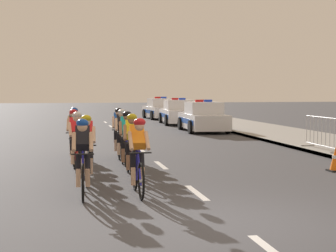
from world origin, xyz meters
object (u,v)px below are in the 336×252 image
at_px(cyclist_eighth, 122,135).
at_px(crowd_barrier_rear, 322,133).
at_px(cyclist_seventh, 74,135).
at_px(cyclist_tenth, 119,132).
at_px(cyclist_ninth, 74,131).
at_px(police_car_nearest, 203,118).
at_px(cyclist_sixth, 127,140).
at_px(traffic_cone_mid, 336,159).
at_px(cyclist_third, 87,148).
at_px(cyclist_lead, 83,157).
at_px(police_car_third, 160,109).
at_px(police_car_second, 178,113).
at_px(cyclist_fourth, 132,145).
at_px(cyclist_fifth, 76,141).
at_px(cyclist_second, 138,155).

relative_size(cyclist_eighth, crowd_barrier_rear, 0.74).
xyz_separation_m(cyclist_seventh, cyclist_tenth, (1.35, 0.86, 0.00)).
height_order(cyclist_ninth, cyclist_tenth, same).
distance_m(cyclist_tenth, police_car_nearest, 10.81).
bearing_deg(cyclist_ninth, police_car_nearest, 53.52).
bearing_deg(crowd_barrier_rear, cyclist_ninth, 174.64).
bearing_deg(cyclist_sixth, traffic_cone_mid, -13.84).
relative_size(cyclist_third, cyclist_seventh, 1.00).
relative_size(cyclist_lead, police_car_nearest, 0.39).
height_order(cyclist_sixth, cyclist_ninth, same).
bearing_deg(cyclist_tenth, police_car_third, 76.46).
bearing_deg(cyclist_eighth, police_car_nearest, 63.65).
relative_size(police_car_second, police_car_third, 1.00).
relative_size(cyclist_fourth, traffic_cone_mid, 2.69).
relative_size(cyclist_sixth, cyclist_tenth, 1.00).
distance_m(cyclist_fourth, cyclist_seventh, 3.28).
bearing_deg(cyclist_seventh, cyclist_fifth, -89.68).
xyz_separation_m(cyclist_ninth, crowd_barrier_rear, (7.98, -0.75, -0.14)).
relative_size(crowd_barrier_rear, traffic_cone_mid, 3.63).
height_order(cyclist_tenth, crowd_barrier_rear, cyclist_tenth).
height_order(cyclist_fifth, cyclist_seventh, same).
height_order(cyclist_fourth, cyclist_sixth, same).
relative_size(cyclist_fourth, cyclist_sixth, 1.00).
height_order(cyclist_second, cyclist_seventh, same).
xyz_separation_m(cyclist_seventh, traffic_cone_mid, (6.47, -2.93, -0.48)).
xyz_separation_m(cyclist_fourth, cyclist_seventh, (-1.26, 3.03, 0.00)).
height_order(cyclist_sixth, crowd_barrier_rear, cyclist_sixth).
bearing_deg(crowd_barrier_rear, cyclist_second, -139.69).
bearing_deg(cyclist_sixth, cyclist_ninth, 111.55).
bearing_deg(police_car_nearest, cyclist_tenth, -118.62).
xyz_separation_m(cyclist_lead, cyclist_eighth, (1.27, 4.90, 0.00)).
height_order(cyclist_lead, cyclist_seventh, same).
bearing_deg(cyclist_lead, cyclist_second, -0.37).
height_order(cyclist_sixth, cyclist_seventh, same).
bearing_deg(police_car_second, cyclist_tenth, -108.62).
xyz_separation_m(cyclist_fourth, traffic_cone_mid, (5.21, 0.10, -0.48)).
relative_size(cyclist_fifth, cyclist_sixth, 1.00).
distance_m(cyclist_ninth, traffic_cone_mid, 7.86).
bearing_deg(cyclist_fifth, cyclist_third, -83.40).
distance_m(cyclist_lead, cyclist_fourth, 2.31).
xyz_separation_m(cyclist_sixth, cyclist_seventh, (-1.30, 1.65, 0.00)).
height_order(police_car_nearest, crowd_barrier_rear, police_car_nearest).
distance_m(cyclist_second, cyclist_tenth, 5.88).
relative_size(cyclist_tenth, police_car_nearest, 0.39).
bearing_deg(cyclist_eighth, cyclist_tenth, 89.65).
height_order(police_car_second, crowd_barrier_rear, police_car_second).
height_order(cyclist_lead, police_car_third, police_car_third).
relative_size(cyclist_seventh, cyclist_eighth, 1.00).
distance_m(cyclist_tenth, police_car_third, 22.13).
distance_m(cyclist_second, cyclist_fifth, 3.40).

